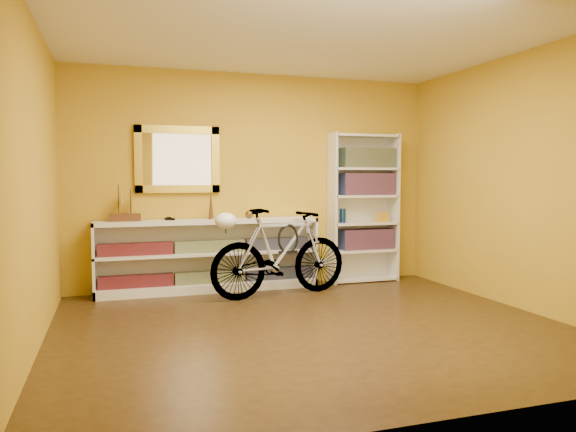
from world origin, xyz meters
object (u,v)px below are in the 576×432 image
object	(u,v)px
console_unit	(210,255)
bicycle	(280,252)
helmet	(226,221)
bookcase	(363,208)

from	to	relation	value
console_unit	bicycle	bearing A→B (deg)	-36.53
console_unit	helmet	bearing A→B (deg)	-83.78
bicycle	helmet	bearing A→B (deg)	90.00
bicycle	bookcase	bearing A→B (deg)	-76.57
bookcase	console_unit	bearing A→B (deg)	-179.28
console_unit	helmet	size ratio (longest dim) A/B	11.15
bookcase	helmet	distance (m)	2.04
console_unit	bicycle	xyz separation A→B (m)	(0.71, -0.53, 0.07)
bicycle	helmet	distance (m)	0.75
bicycle	helmet	world-z (taller)	bicycle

